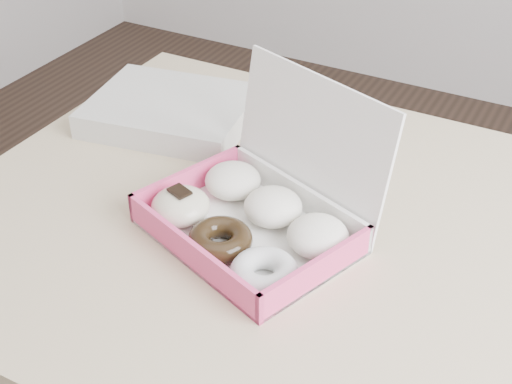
% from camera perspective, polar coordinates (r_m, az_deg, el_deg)
% --- Properties ---
extents(table, '(1.20, 0.80, 0.75)m').
position_cam_1_polar(table, '(1.03, 7.99, -7.59)').
color(table, tan).
rests_on(table, ground).
extents(donut_box, '(0.34, 0.32, 0.20)m').
position_cam_1_polar(donut_box, '(0.98, -0.09, -1.67)').
color(donut_box, white).
rests_on(donut_box, table).
extents(newspapers, '(0.30, 0.26, 0.04)m').
position_cam_1_polar(newspapers, '(1.25, -6.84, 6.47)').
color(newspapers, silver).
rests_on(newspapers, table).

